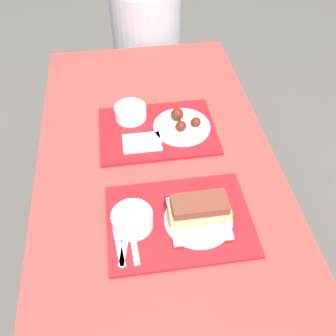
% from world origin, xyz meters
% --- Properties ---
extents(ground_plane, '(12.00, 12.00, 0.00)m').
position_xyz_m(ground_plane, '(0.00, 0.00, 0.00)').
color(ground_plane, '#4C4742').
extents(picnic_table, '(0.83, 1.69, 0.77)m').
position_xyz_m(picnic_table, '(0.00, 0.00, 0.67)').
color(picnic_table, maroon).
rests_on(picnic_table, ground_plane).
extents(picnic_bench_far, '(0.79, 0.28, 0.48)m').
position_xyz_m(picnic_bench_far, '(0.00, 1.07, 0.40)').
color(picnic_bench_far, maroon).
rests_on(picnic_bench_far, ground_plane).
extents(tray_near, '(0.43, 0.32, 0.01)m').
position_xyz_m(tray_near, '(0.03, -0.21, 0.78)').
color(tray_near, '#B21419').
rests_on(tray_near, picnic_table).
extents(tray_far, '(0.43, 0.32, 0.01)m').
position_xyz_m(tray_far, '(0.02, 0.21, 0.78)').
color(tray_far, '#B21419').
rests_on(tray_far, picnic_table).
extents(bowl_coleslaw_near, '(0.12, 0.12, 0.05)m').
position_xyz_m(bowl_coleslaw_near, '(-0.10, -0.20, 0.81)').
color(bowl_coleslaw_near, white).
rests_on(bowl_coleslaw_near, tray_near).
extents(brisket_sandwich_plate, '(0.21, 0.21, 0.09)m').
position_xyz_m(brisket_sandwich_plate, '(0.09, -0.22, 0.82)').
color(brisket_sandwich_plate, white).
rests_on(brisket_sandwich_plate, tray_near).
extents(plastic_fork_near, '(0.05, 0.17, 0.00)m').
position_xyz_m(plastic_fork_near, '(-0.13, -0.25, 0.78)').
color(plastic_fork_near, white).
rests_on(plastic_fork_near, tray_near).
extents(plastic_knife_near, '(0.03, 0.17, 0.00)m').
position_xyz_m(plastic_knife_near, '(-0.11, -0.25, 0.78)').
color(plastic_knife_near, white).
rests_on(plastic_knife_near, tray_near).
extents(plastic_spoon_near, '(0.04, 0.17, 0.00)m').
position_xyz_m(plastic_spoon_near, '(-0.15, -0.25, 0.78)').
color(plastic_spoon_near, white).
rests_on(plastic_spoon_near, tray_near).
extents(condiment_packet, '(0.04, 0.03, 0.01)m').
position_xyz_m(condiment_packet, '(0.03, -0.13, 0.79)').
color(condiment_packet, '#A59E93').
rests_on(condiment_packet, tray_near).
extents(bowl_coleslaw_far, '(0.12, 0.12, 0.05)m').
position_xyz_m(bowl_coleslaw_far, '(-0.07, 0.30, 0.81)').
color(bowl_coleslaw_far, white).
rests_on(bowl_coleslaw_far, tray_far).
extents(wings_plate_far, '(0.21, 0.21, 0.06)m').
position_xyz_m(wings_plate_far, '(0.11, 0.21, 0.80)').
color(wings_plate_far, white).
rests_on(wings_plate_far, tray_far).
extents(napkin_far, '(0.14, 0.10, 0.01)m').
position_xyz_m(napkin_far, '(-0.04, 0.14, 0.79)').
color(napkin_far, white).
rests_on(napkin_far, tray_far).
extents(person_seated_across, '(0.36, 0.36, 0.70)m').
position_xyz_m(person_seated_across, '(0.07, 1.07, 0.76)').
color(person_seated_across, '#9E9EA3').
rests_on(person_seated_across, picnic_bench_far).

